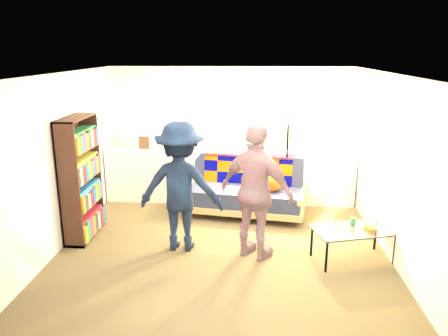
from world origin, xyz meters
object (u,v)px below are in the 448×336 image
object	(u,v)px
futon_sofa	(246,191)
person_right	(256,192)
floor_lamp	(288,145)
person_left	(181,187)
coffee_table	(354,231)
bookshelf	(81,182)

from	to	relation	value
futon_sofa	person_right	xyz separation A→B (m)	(0.14, -1.61, 0.51)
floor_lamp	person_left	bearing A→B (deg)	-135.35
coffee_table	floor_lamp	xyz separation A→B (m)	(-0.74, 1.79, 0.75)
bookshelf	floor_lamp	world-z (taller)	bookshelf
futon_sofa	person_right	world-z (taller)	person_right
futon_sofa	bookshelf	size ratio (longest dim) A/B	1.18
coffee_table	floor_lamp	distance (m)	2.08
coffee_table	person_right	distance (m)	1.37
floor_lamp	person_right	xyz separation A→B (m)	(-0.54, -1.76, -0.25)
person_right	floor_lamp	bearing A→B (deg)	-74.94
bookshelf	person_left	xyz separation A→B (m)	(1.51, -0.31, 0.06)
floor_lamp	coffee_table	bearing A→B (deg)	-67.42
person_right	futon_sofa	bearing A→B (deg)	-52.82
coffee_table	floor_lamp	world-z (taller)	floor_lamp
futon_sofa	bookshelf	world-z (taller)	bookshelf
floor_lamp	person_left	size ratio (longest dim) A/B	0.92
coffee_table	floor_lamp	size ratio (longest dim) A/B	0.71
futon_sofa	coffee_table	size ratio (longest dim) A/B	1.81
bookshelf	person_left	bearing A→B (deg)	-11.75
coffee_table	person_left	distance (m)	2.37
bookshelf	floor_lamp	distance (m)	3.33
futon_sofa	floor_lamp	world-z (taller)	floor_lamp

